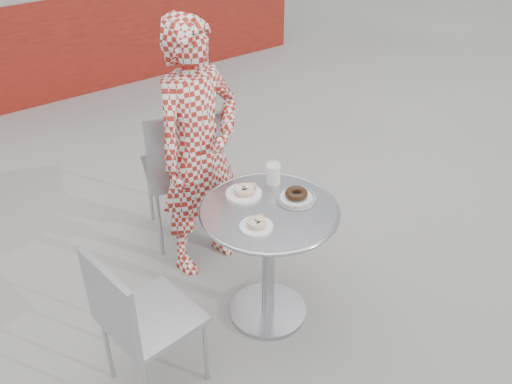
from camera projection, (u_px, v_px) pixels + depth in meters
ground at (256, 311)px, 3.36m from camera, size 60.00×60.00×0.00m
bistro_table at (269, 237)px, 3.04m from camera, size 0.74×0.74×0.75m
chair_far at (184, 196)px, 3.83m from camera, size 0.59×0.60×0.99m
chair_left at (153, 344)px, 2.81m from camera, size 0.46×0.46×0.86m
seated_person at (199, 151)px, 3.33m from camera, size 0.65×0.49×1.60m
plate_far at (244, 191)px, 3.05m from camera, size 0.19×0.19×0.05m
plate_near at (257, 224)px, 2.81m from camera, size 0.17×0.17×0.04m
plate_checker at (296, 196)px, 3.01m from camera, size 0.21×0.21×0.05m
milk_cup at (273, 173)px, 3.12m from camera, size 0.09×0.09×0.14m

